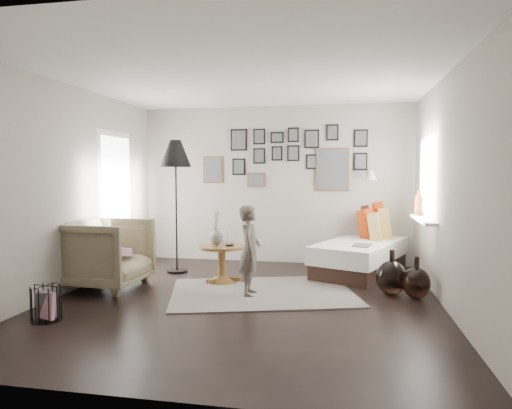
% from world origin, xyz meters
% --- Properties ---
extents(ground, '(4.80, 4.80, 0.00)m').
position_xyz_m(ground, '(0.00, 0.00, 0.00)').
color(ground, black).
rests_on(ground, ground).
extents(wall_back, '(4.50, 0.00, 4.50)m').
position_xyz_m(wall_back, '(0.00, 2.40, 1.30)').
color(wall_back, '#A2998E').
rests_on(wall_back, ground).
extents(wall_front, '(4.50, 0.00, 4.50)m').
position_xyz_m(wall_front, '(0.00, -2.40, 1.30)').
color(wall_front, '#A2998E').
rests_on(wall_front, ground).
extents(wall_left, '(0.00, 4.80, 4.80)m').
position_xyz_m(wall_left, '(-2.25, 0.00, 1.30)').
color(wall_left, '#A2998E').
rests_on(wall_left, ground).
extents(wall_right, '(0.00, 4.80, 4.80)m').
position_xyz_m(wall_right, '(2.25, 0.00, 1.30)').
color(wall_right, '#A2998E').
rests_on(wall_right, ground).
extents(ceiling, '(4.80, 4.80, 0.00)m').
position_xyz_m(ceiling, '(0.00, 0.00, 2.60)').
color(ceiling, white).
rests_on(ceiling, wall_back).
extents(door_left, '(0.00, 2.14, 2.14)m').
position_xyz_m(door_left, '(-2.23, 1.20, 1.05)').
color(door_left, white).
rests_on(door_left, wall_left).
extents(window_right, '(0.15, 1.32, 1.30)m').
position_xyz_m(window_right, '(2.18, 1.34, 0.93)').
color(window_right, white).
rests_on(window_right, wall_right).
extents(gallery_wall, '(2.74, 0.03, 1.08)m').
position_xyz_m(gallery_wall, '(0.29, 2.38, 1.74)').
color(gallery_wall, brown).
rests_on(gallery_wall, wall_back).
extents(wall_sconce, '(0.18, 0.36, 0.16)m').
position_xyz_m(wall_sconce, '(1.55, 2.13, 1.46)').
color(wall_sconce, white).
rests_on(wall_sconce, wall_back).
extents(rug, '(2.59, 2.13, 0.01)m').
position_xyz_m(rug, '(0.15, 0.40, 0.01)').
color(rug, beige).
rests_on(rug, ground).
extents(pedestal_table, '(0.65, 0.65, 0.51)m').
position_xyz_m(pedestal_table, '(-0.49, 0.83, 0.24)').
color(pedestal_table, brown).
rests_on(pedestal_table, ground).
extents(vase, '(0.19, 0.19, 0.46)m').
position_xyz_m(vase, '(-0.57, 0.85, 0.65)').
color(vase, black).
rests_on(vase, pedestal_table).
extents(candles, '(0.11, 0.11, 0.24)m').
position_xyz_m(candles, '(-0.38, 0.83, 0.63)').
color(candles, black).
rests_on(candles, pedestal_table).
extents(daybed, '(1.65, 2.29, 1.05)m').
position_xyz_m(daybed, '(1.45, 1.98, 0.33)').
color(daybed, black).
rests_on(daybed, ground).
extents(magazine_on_daybed, '(0.30, 0.36, 0.02)m').
position_xyz_m(magazine_on_daybed, '(1.40, 1.33, 0.49)').
color(magazine_on_daybed, black).
rests_on(magazine_on_daybed, daybed).
extents(armchair, '(1.03, 1.00, 0.90)m').
position_xyz_m(armchair, '(-1.89, 0.27, 0.45)').
color(armchair, '#736A4E').
rests_on(armchair, ground).
extents(armchair_cushion, '(0.44, 0.45, 0.18)m').
position_xyz_m(armchair_cushion, '(-1.86, 0.32, 0.48)').
color(armchair_cushion, beige).
rests_on(armchair_cushion, armchair).
extents(floor_lamp, '(0.46, 0.46, 1.98)m').
position_xyz_m(floor_lamp, '(-1.32, 1.32, 1.71)').
color(floor_lamp, black).
rests_on(floor_lamp, ground).
extents(magazine_basket, '(0.33, 0.33, 0.36)m').
position_xyz_m(magazine_basket, '(-1.82, -1.08, 0.18)').
color(magazine_basket, black).
rests_on(magazine_basket, ground).
extents(demijohn_large, '(0.37, 0.37, 0.56)m').
position_xyz_m(demijohn_large, '(1.73, 0.59, 0.22)').
color(demijohn_large, black).
rests_on(demijohn_large, ground).
extents(demijohn_small, '(0.33, 0.33, 0.51)m').
position_xyz_m(demijohn_small, '(2.00, 0.47, 0.19)').
color(demijohn_small, black).
rests_on(demijohn_small, ground).
extents(child, '(0.29, 0.42, 1.10)m').
position_xyz_m(child, '(0.02, 0.25, 0.55)').
color(child, '#534942').
rests_on(child, ground).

